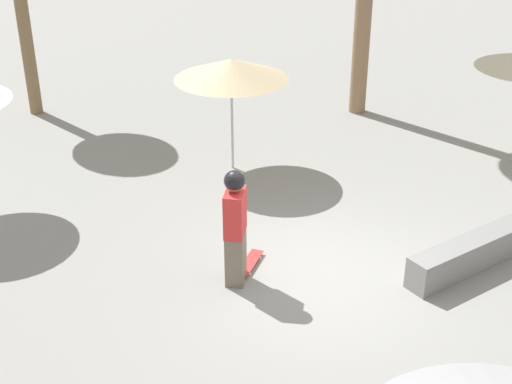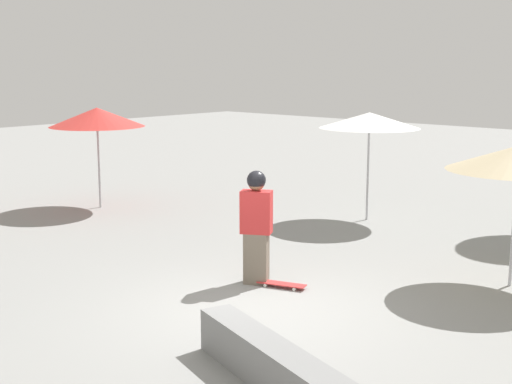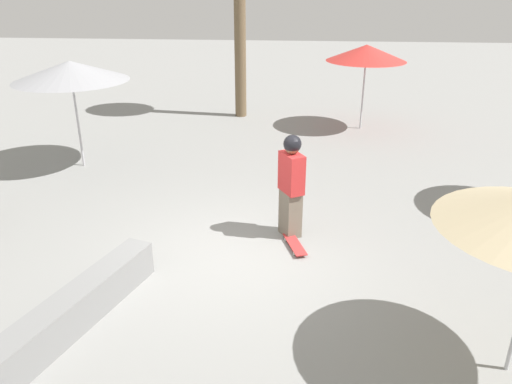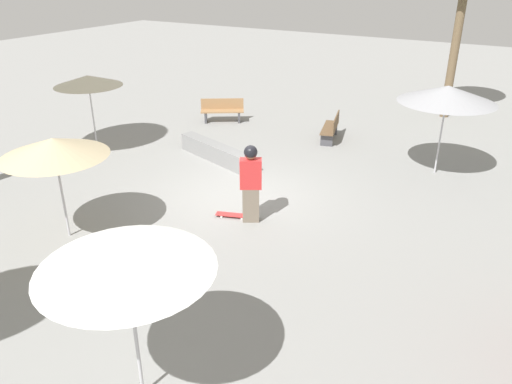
{
  "view_description": "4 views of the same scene",
  "coord_description": "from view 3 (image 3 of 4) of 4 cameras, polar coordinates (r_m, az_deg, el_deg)",
  "views": [
    {
      "loc": [
        7.88,
        4.91,
        6.17
      ],
      "look_at": [
        0.38,
        -0.91,
        1.34
      ],
      "focal_mm": 50.0,
      "sensor_mm": 36.0,
      "label": 1
    },
    {
      "loc": [
        -6.64,
        7.41,
        3.57
      ],
      "look_at": [
        1.29,
        -1.38,
        1.4
      ],
      "focal_mm": 50.0,
      "sensor_mm": 36.0,
      "label": 2
    },
    {
      "loc": [
        -7.1,
        -1.01,
        4.3
      ],
      "look_at": [
        0.67,
        -0.33,
        0.9
      ],
      "focal_mm": 35.0,
      "sensor_mm": 36.0,
      "label": 3
    },
    {
      "loc": [
        6.17,
        -9.85,
        5.6
      ],
      "look_at": [
        1.11,
        -1.09,
        0.86
      ],
      "focal_mm": 35.0,
      "sensor_mm": 36.0,
      "label": 4
    }
  ],
  "objects": [
    {
      "name": "ground_plane",
      "position": [
        8.36,
        -2.65,
        -7.41
      ],
      "size": [
        60.0,
        60.0,
        0.0
      ],
      "primitive_type": "plane",
      "color": "gray"
    },
    {
      "name": "skater_main",
      "position": [
        8.63,
        4.05,
        1.05
      ],
      "size": [
        0.57,
        0.48,
        1.86
      ],
      "rotation": [
        0.0,
        0.0,
        3.66
      ],
      "color": "#726656",
      "rests_on": "ground_plane"
    },
    {
      "name": "skateboard",
      "position": [
        8.63,
        4.44,
        -5.97
      ],
      "size": [
        0.82,
        0.45,
        0.07
      ],
      "rotation": [
        0.0,
        0.0,
        3.47
      ],
      "color": "red",
      "rests_on": "ground_plane"
    },
    {
      "name": "concrete_ledge",
      "position": [
        7.12,
        -20.2,
        -12.65
      ],
      "size": [
        3.09,
        1.35,
        0.52
      ],
      "rotation": [
        0.0,
        0.0,
        2.83
      ],
      "color": "gray",
      "rests_on": "ground_plane"
    },
    {
      "name": "shade_umbrella_grey",
      "position": [
        12.43,
        -20.45,
        12.84
      ],
      "size": [
        2.62,
        2.62,
        2.52
      ],
      "color": "#B7B7BC",
      "rests_on": "ground_plane"
    },
    {
      "name": "shade_umbrella_red",
      "position": [
        15.24,
        12.51,
        15.26
      ],
      "size": [
        2.32,
        2.32,
        2.48
      ],
      "color": "#B7B7BC",
      "rests_on": "ground_plane"
    }
  ]
}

